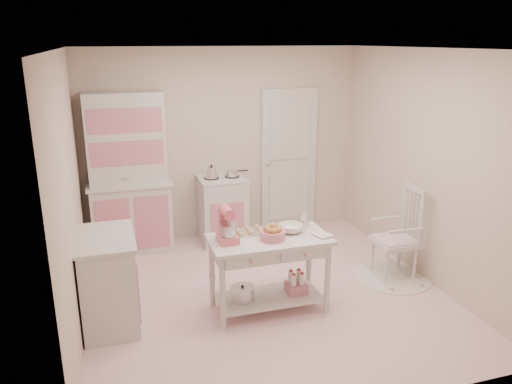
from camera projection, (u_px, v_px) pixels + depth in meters
room_shell at (267, 147)px, 4.99m from camera, size 3.84×3.84×2.62m
door at (289, 160)px, 7.15m from camera, size 0.82×0.05×2.04m
hutch at (129, 175)px, 6.33m from camera, size 1.06×0.50×2.08m
stove at (223, 210)px, 6.79m from camera, size 0.62×0.57×0.92m
base_cabinet at (109, 281)px, 4.80m from camera, size 0.54×0.84×0.92m
lace_rug at (392, 276)px, 5.89m from camera, size 0.92×0.92×0.01m
rocking_chair at (395, 233)px, 5.73m from camera, size 0.51×0.74×1.10m
work_table at (269, 274)px, 5.07m from camera, size 1.20×0.60×0.80m
stand_mixer at (227, 225)px, 4.80m from camera, size 0.21×0.29×0.34m
cookie_tray at (250, 232)px, 5.07m from camera, size 0.34×0.24×0.02m
bread_basket at (273, 235)px, 4.89m from camera, size 0.25×0.25×0.09m
mixing_bowl at (291, 228)px, 5.08m from camera, size 0.26×0.26×0.08m
metal_pitcher at (304, 220)px, 5.19m from camera, size 0.10×0.10×0.17m
recipe_book at (316, 236)px, 4.96m from camera, size 0.20×0.23×0.02m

